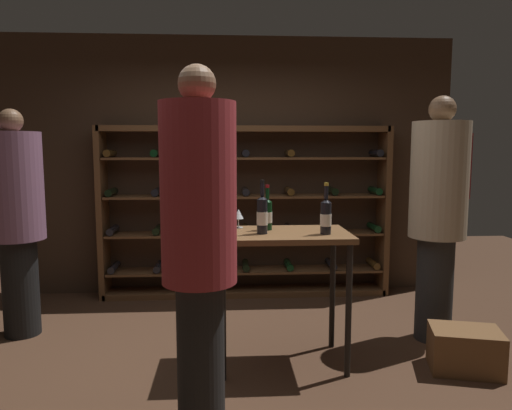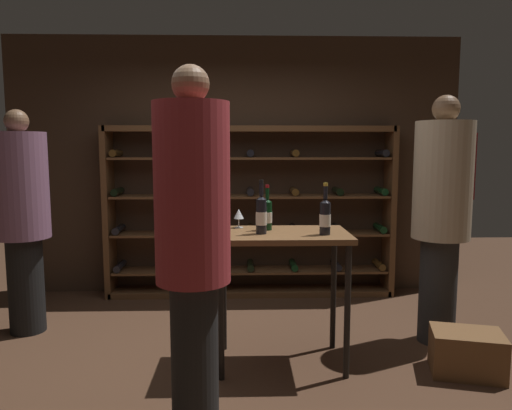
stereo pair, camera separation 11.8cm
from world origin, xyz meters
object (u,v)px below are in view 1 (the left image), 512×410
object	(u,v)px
person_guest_blue_shirt	(199,236)
wine_bottle_green_slim	(262,214)
wine_crate	(465,350)
person_bystander_dark_jacket	(16,212)
wine_bottle_black_capsule	(326,216)
tasting_table	(282,251)
wine_rack	(245,213)
wine_glass_stemmed_left	(238,215)
wine_bottle_gold_foil	(267,214)
person_guest_plum_blouse	(438,208)

from	to	relation	value
person_guest_blue_shirt	wine_bottle_green_slim	world-z (taller)	person_guest_blue_shirt
wine_crate	person_guest_blue_shirt	bearing A→B (deg)	-160.02
person_guest_blue_shirt	person_bystander_dark_jacket	bearing A→B (deg)	0.04
wine_bottle_black_capsule	tasting_table	bearing A→B (deg)	160.63
wine_rack	person_guest_blue_shirt	distance (m)	2.61
person_bystander_dark_jacket	wine_bottle_green_slim	bearing A→B (deg)	0.61
wine_bottle_green_slim	wine_bottle_black_capsule	size ratio (longest dim) A/B	1.05
wine_rack	wine_glass_stemmed_left	world-z (taller)	wine_rack
tasting_table	person_bystander_dark_jacket	size ratio (longest dim) A/B	0.52
wine_bottle_green_slim	wine_bottle_black_capsule	world-z (taller)	wine_bottle_green_slim
wine_bottle_green_slim	wine_bottle_black_capsule	bearing A→B (deg)	-5.79
wine_crate	wine_bottle_gold_foil	xyz separation A→B (m)	(-1.40, 0.32, 0.95)
wine_crate	wine_bottle_gold_foil	distance (m)	1.72
wine_bottle_green_slim	person_guest_blue_shirt	bearing A→B (deg)	-115.64
wine_bottle_green_slim	wine_bottle_gold_foil	distance (m)	0.17
wine_bottle_green_slim	wine_crate	bearing A→B (deg)	-6.22
person_guest_blue_shirt	wine_crate	size ratio (longest dim) A/B	4.21
person_guest_blue_shirt	wine_bottle_gold_foil	xyz separation A→B (m)	(0.45, 0.99, -0.02)
tasting_table	person_guest_blue_shirt	xyz separation A→B (m)	(-0.55, -0.89, 0.28)
person_guest_plum_blouse	wine_glass_stemmed_left	bearing A→B (deg)	-90.90
tasting_table	wine_bottle_gold_foil	size ratio (longest dim) A/B	2.94
person_guest_plum_blouse	wine_glass_stemmed_left	size ratio (longest dim) A/B	13.81
person_guest_plum_blouse	wine_bottle_black_capsule	size ratio (longest dim) A/B	5.50
tasting_table	wine_crate	world-z (taller)	tasting_table
wine_rack	wine_bottle_black_capsule	world-z (taller)	wine_rack
person_guest_blue_shirt	wine_glass_stemmed_left	distance (m)	1.11
tasting_table	wine_crate	bearing A→B (deg)	-9.46
person_guest_plum_blouse	wine_bottle_green_slim	xyz separation A→B (m)	(-1.47, -0.42, 0.02)
wine_bottle_green_slim	wine_glass_stemmed_left	xyz separation A→B (m)	(-0.16, 0.26, -0.04)
person_guest_plum_blouse	wine_bottle_gold_foil	bearing A→B (deg)	-86.19
wine_crate	wine_bottle_black_capsule	xyz separation A→B (m)	(-1.00, 0.11, 0.96)
person_guest_plum_blouse	wine_glass_stemmed_left	xyz separation A→B (m)	(-1.63, -0.17, -0.02)
wine_bottle_gold_foil	person_bystander_dark_jacket	bearing A→B (deg)	164.30
wine_rack	wine_bottle_green_slim	world-z (taller)	wine_rack
person_bystander_dark_jacket	wine_bottle_black_capsule	bearing A→B (deg)	3.09
wine_rack	wine_bottle_black_capsule	distance (m)	1.87
wine_rack	person_bystander_dark_jacket	size ratio (longest dim) A/B	1.61
tasting_table	wine_glass_stemmed_left	bearing A→B (deg)	147.65
tasting_table	wine_bottle_green_slim	distance (m)	0.32
person_bystander_dark_jacket	wine_crate	distance (m)	3.69
tasting_table	wine_glass_stemmed_left	distance (m)	0.44
wine_bottle_green_slim	wine_rack	bearing A→B (deg)	91.65
person_guest_blue_shirt	person_bystander_dark_jacket	size ratio (longest dim) A/B	1.06
wine_glass_stemmed_left	person_guest_plum_blouse	bearing A→B (deg)	5.86
wine_rack	wine_crate	bearing A→B (deg)	-51.78
wine_crate	wine_glass_stemmed_left	xyz separation A→B (m)	(-1.61, 0.41, 0.94)
person_guest_blue_shirt	wine_crate	world-z (taller)	person_guest_blue_shirt
wine_rack	person_bystander_dark_jacket	distance (m)	2.21
wine_crate	wine_bottle_gold_foil	world-z (taller)	wine_bottle_gold_foil
tasting_table	wine_glass_stemmed_left	world-z (taller)	wine_glass_stemmed_left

